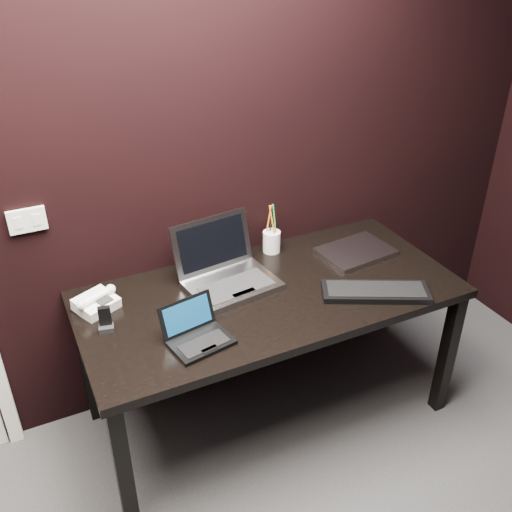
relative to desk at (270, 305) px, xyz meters
name	(u,v)px	position (x,y,z in m)	size (l,w,h in m)	color
wall_back	(168,154)	(-0.30, 0.40, 0.64)	(4.00, 4.00, 0.00)	black
wall_switch	(27,220)	(-0.92, 0.39, 0.46)	(0.15, 0.02, 0.10)	silver
desk	(270,305)	(0.00, 0.00, 0.00)	(1.70, 0.80, 0.74)	black
netbook	(197,335)	(-0.42, -0.19, 0.11)	(0.27, 0.25, 0.15)	black
silver_laptop	(227,273)	(-0.15, 0.14, 0.13)	(0.44, 0.40, 0.27)	#98979D
ext_keyboard	(375,291)	(0.41, -0.23, 0.09)	(0.49, 0.35, 0.03)	black
closed_laptop	(356,251)	(0.54, 0.11, 0.09)	(0.37, 0.29, 0.02)	#97989C
desk_phone	(96,302)	(-0.73, 0.20, 0.11)	(0.21, 0.20, 0.10)	silver
mobile_phone	(105,321)	(-0.72, 0.04, 0.12)	(0.07, 0.06, 0.10)	black
pen_cup	(272,241)	(0.17, 0.32, 0.14)	(0.10, 0.10, 0.26)	silver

